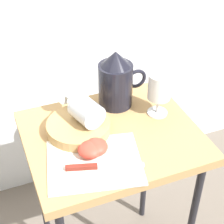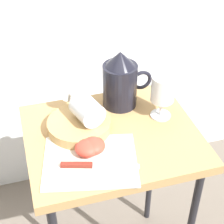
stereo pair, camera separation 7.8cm
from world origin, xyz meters
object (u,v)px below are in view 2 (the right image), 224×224
Objects in this scene: apple_half_left at (93,146)px; wine_glass_upright at (163,91)px; table at (112,153)px; pitcher at (120,84)px; wine_glass_tipped_near at (86,109)px; apple_half_right at (87,148)px; basket_tray at (79,125)px; knife at (88,165)px.

wine_glass_upright is at bearing 22.53° from apple_half_left.
pitcher is at bearing 63.92° from table.
wine_glass_tipped_near is 0.12m from apple_half_right.
wine_glass_tipped_near is 2.41× the size of apple_half_left.
apple_half_left is (-0.14, -0.20, -0.05)m from pitcher.
basket_tray is 0.19m from pitcher.
wine_glass_tipped_near is at bearing 2.04° from basket_tray.
wine_glass_upright is 0.70× the size of knife.
wine_glass_tipped_near is at bearing 76.91° from apple_half_right.
knife is at bearing -149.83° from wine_glass_upright.
basket_tray is at bearing 154.57° from table.
pitcher is 2.81× the size of apple_half_right.
pitcher reaches higher than apple_half_left.
pitcher is 0.14m from wine_glass_upright.
basket_tray is 2.78× the size of apple_half_right.
apple_half_right is at bearing 80.02° from knife.
pitcher is (0.16, 0.09, 0.06)m from basket_tray.
wine_glass_tipped_near is (-0.07, 0.04, 0.15)m from table.
pitcher reaches higher than wine_glass_tipped_near.
wine_glass_upright is 0.32m from knife.
apple_half_left is 0.02m from apple_half_right.
basket_tray is 1.31× the size of wine_glass_upright.
pitcher is at bearing 52.11° from apple_half_right.
apple_half_right is (-0.00, -0.11, 0.01)m from basket_tray.
wine_glass_upright is at bearing -0.97° from wine_glass_tipped_near.
apple_half_left is (-0.24, -0.10, -0.07)m from wine_glass_upright.
basket_tray is 1.15× the size of wine_glass_tipped_near.
table is at bearing -33.68° from wine_glass_tipped_near.
knife is at bearing -99.98° from apple_half_right.
apple_half_right is (-0.16, -0.20, -0.05)m from pitcher.
knife is at bearing -102.09° from wine_glass_tipped_near.
knife is (-0.01, -0.05, -0.01)m from apple_half_right.
wine_glass_tipped_near is at bearing 179.03° from wine_glass_upright.
apple_half_left reaches higher than basket_tray.
table is 0.25m from wine_glass_upright.
table is at bearing -166.96° from wine_glass_upright.
apple_half_right is at bearing -127.89° from pitcher.
apple_half_left is at bearing 13.28° from apple_half_right.
table is at bearing 35.90° from apple_half_right.
pitcher is 1.33× the size of wine_glass_upright.
wine_glass_upright reaches higher than apple_half_left.
wine_glass_upright reaches higher than apple_half_right.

